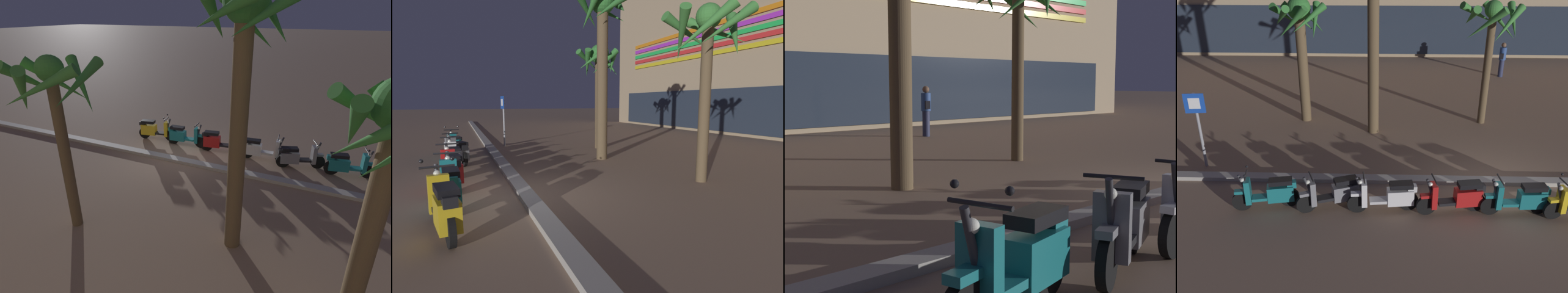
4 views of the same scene
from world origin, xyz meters
TOP-DOWN VIEW (x-y plane):
  - ground_plane at (0.00, 0.00)m, footprint 200.00×200.00m
  - curb_strip at (0.00, 0.38)m, footprint 60.00×0.36m
  - scooter_teal_gap_after_mid at (-6.12, -1.09)m, footprint 1.73×0.66m
  - scooter_grey_second_in_line at (-4.43, -1.01)m, footprint 1.72×0.85m
  - scooter_white_tail_end at (-3.02, -1.14)m, footprint 1.86×0.58m
  - scooter_red_mid_centre at (-1.27, -1.15)m, footprint 1.83×0.64m
  - scooter_teal_last_in_row at (0.36, -1.16)m, footprint 1.80×0.56m
  - scooter_yellow_lead_nearest at (1.89, -1.23)m, footprint 1.76×0.64m
  - crossing_sign at (-8.75, 1.13)m, footprint 0.60×0.15m
  - palm_tree_by_mall_entrance at (-6.28, 5.07)m, footprint 2.11×2.05m
  - palm_tree_mid_walkway at (0.57, 5.01)m, footprint 2.27×2.30m
  - palm_tree_near_sign at (-3.59, 4.00)m, footprint 1.95×2.00m

SIDE VIEW (x-z plane):
  - ground_plane at x=0.00m, z-range 0.00..0.00m
  - curb_strip at x=0.00m, z-range 0.00..0.12m
  - scooter_grey_second_in_line at x=-4.43m, z-range -0.08..0.96m
  - scooter_white_tail_end at x=-3.02m, z-range -0.08..0.96m
  - scooter_teal_gap_after_mid at x=-6.12m, z-range -0.14..1.04m
  - scooter_teal_last_in_row at x=0.36m, z-range -0.07..0.97m
  - scooter_red_mid_centre at x=-1.27m, z-range -0.06..0.98m
  - scooter_yellow_lead_nearest at x=1.89m, z-range -0.12..1.06m
  - crossing_sign at x=-8.75m, z-range 0.30..2.70m
  - palm_tree_by_mall_entrance at x=-6.28m, z-range 1.12..5.79m
  - palm_tree_mid_walkway at x=0.57m, z-range 1.22..5.79m
  - palm_tree_near_sign at x=-3.59m, z-range 1.34..7.39m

